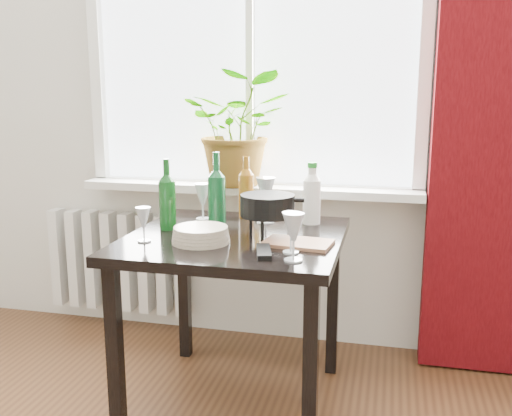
% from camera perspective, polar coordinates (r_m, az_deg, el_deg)
% --- Properties ---
extents(window, '(1.72, 0.08, 1.62)m').
position_cam_1_polar(window, '(2.92, -0.49, 17.38)').
color(window, white).
rests_on(window, ground).
extents(windowsill, '(1.72, 0.20, 0.04)m').
position_cam_1_polar(windowsill, '(2.88, -0.80, 1.97)').
color(windowsill, silver).
rests_on(windowsill, ground).
extents(curtain, '(0.50, 0.12, 2.56)m').
position_cam_1_polar(curtain, '(2.75, 22.67, 10.49)').
color(curtain, '#3A0508').
rests_on(curtain, ground).
extents(radiator, '(0.80, 0.10, 0.55)m').
position_cam_1_polar(radiator, '(3.27, -13.54, -5.18)').
color(radiator, silver).
rests_on(radiator, ground).
extents(table, '(0.85, 0.85, 0.74)m').
position_cam_1_polar(table, '(2.33, -2.06, -4.88)').
color(table, black).
rests_on(table, ground).
extents(potted_plant, '(0.55, 0.49, 0.56)m').
position_cam_1_polar(potted_plant, '(2.83, -1.67, 7.94)').
color(potted_plant, '#1D6A1C').
rests_on(potted_plant, windowsill).
extents(wine_bottle_left, '(0.08, 0.08, 0.30)m').
position_cam_1_polar(wine_bottle_left, '(2.39, -8.88, 1.39)').
color(wine_bottle_left, '#0C4112').
rests_on(wine_bottle_left, table).
extents(wine_bottle_right, '(0.10, 0.10, 0.32)m').
position_cam_1_polar(wine_bottle_right, '(2.42, -3.96, 1.88)').
color(wine_bottle_right, '#0C411E').
rests_on(wine_bottle_right, table).
extents(bottle_amber, '(0.08, 0.08, 0.29)m').
position_cam_1_polar(bottle_amber, '(2.59, -0.98, 2.19)').
color(bottle_amber, brown).
rests_on(bottle_amber, table).
extents(cleaning_bottle, '(0.08, 0.08, 0.27)m').
position_cam_1_polar(cleaning_bottle, '(2.48, 5.61, 1.48)').
color(cleaning_bottle, white).
rests_on(cleaning_bottle, table).
extents(wineglass_front_right, '(0.09, 0.09, 0.17)m').
position_cam_1_polar(wineglass_front_right, '(1.94, 3.78, -2.88)').
color(wineglass_front_right, silver).
rests_on(wineglass_front_right, table).
extents(wineglass_far_right, '(0.08, 0.08, 0.15)m').
position_cam_1_polar(wineglass_far_right, '(2.03, 3.52, -2.44)').
color(wineglass_far_right, silver).
rests_on(wineglass_far_right, table).
extents(wineglass_back_center, '(0.11, 0.11, 0.21)m').
position_cam_1_polar(wineglass_back_center, '(2.49, 0.97, 0.88)').
color(wineglass_back_center, silver).
rests_on(wineglass_back_center, table).
extents(wineglass_back_left, '(0.09, 0.09, 0.17)m').
position_cam_1_polar(wineglass_back_left, '(2.56, -5.36, 0.69)').
color(wineglass_back_left, silver).
rests_on(wineglass_back_left, table).
extents(wineglass_front_left, '(0.08, 0.08, 0.14)m').
position_cam_1_polar(wineglass_front_left, '(2.22, -11.17, -1.60)').
color(wineglass_front_left, silver).
rests_on(wineglass_front_left, table).
extents(plate_stack, '(0.29, 0.29, 0.06)m').
position_cam_1_polar(plate_stack, '(2.19, -5.54, -2.69)').
color(plate_stack, beige).
rests_on(plate_stack, table).
extents(fondue_pot, '(0.31, 0.30, 0.17)m').
position_cam_1_polar(fondue_pot, '(2.26, 1.15, -0.73)').
color(fondue_pot, black).
rests_on(fondue_pot, table).
extents(tv_remote, '(0.09, 0.17, 0.02)m').
position_cam_1_polar(tv_remote, '(2.03, 0.79, -4.38)').
color(tv_remote, black).
rests_on(tv_remote, table).
extents(cutting_board, '(0.27, 0.19, 0.01)m').
position_cam_1_polar(cutting_board, '(2.16, 4.21, -3.51)').
color(cutting_board, '#A06A48').
rests_on(cutting_board, table).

